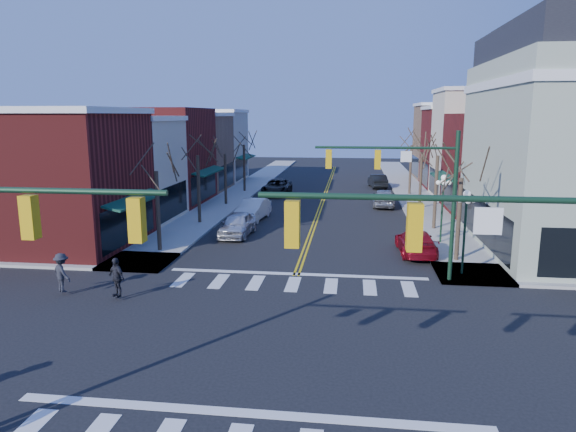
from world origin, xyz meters
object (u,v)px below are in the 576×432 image
(lamppost_midblock, at_px, (443,197))
(car_right_mid, at_px, (384,198))
(pedestrian_dark_a, at_px, (116,277))
(car_left_near, at_px, (237,224))
(pedestrian_dark_b, at_px, (62,273))
(car_right_far, at_px, (378,181))
(car_right_near, at_px, (416,242))
(lamppost_corner, at_px, (465,218))
(car_left_mid, at_px, (253,210))
(car_left_far, at_px, (277,187))

(lamppost_midblock, bearing_deg, car_right_mid, 101.78)
(car_right_mid, relative_size, pedestrian_dark_a, 2.67)
(car_left_near, bearing_deg, pedestrian_dark_b, -110.99)
(lamppost_midblock, relative_size, pedestrian_dark_b, 2.45)
(car_right_far, bearing_deg, car_right_mid, 82.63)
(car_right_near, height_order, car_right_mid, car_right_mid)
(lamppost_corner, bearing_deg, car_left_near, 151.14)
(car_left_mid, bearing_deg, car_right_near, -31.04)
(lamppost_midblock, bearing_deg, car_right_far, 96.17)
(lamppost_midblock, distance_m, car_left_near, 13.20)
(lamppost_corner, relative_size, car_left_far, 0.78)
(car_left_far, relative_size, pedestrian_dark_b, 3.16)
(lamppost_corner, distance_m, car_left_near, 15.00)
(car_left_far, distance_m, pedestrian_dark_a, 30.60)
(lamppost_corner, bearing_deg, pedestrian_dark_a, -161.16)
(car_left_far, xyz_separation_m, car_right_mid, (10.26, -5.57, 0.02))
(lamppost_corner, xyz_separation_m, lamppost_midblock, (0.00, 6.50, 0.00))
(car_right_far, bearing_deg, pedestrian_dark_b, 59.82)
(lamppost_midblock, height_order, car_left_mid, lamppost_midblock)
(car_right_mid, relative_size, pedestrian_dark_b, 2.63)
(pedestrian_dark_b, bearing_deg, car_right_far, -79.63)
(car_left_mid, bearing_deg, car_right_far, 68.03)
(car_right_near, height_order, car_right_far, car_right_far)
(car_left_near, xyz_separation_m, car_right_mid, (10.26, 12.46, 0.02))
(pedestrian_dark_a, bearing_deg, car_left_near, 110.36)
(car_left_near, height_order, car_left_mid, car_left_mid)
(car_left_far, height_order, pedestrian_dark_b, pedestrian_dark_b)
(car_left_mid, relative_size, car_right_mid, 1.03)
(car_right_far, xyz_separation_m, pedestrian_dark_b, (-15.48, -36.63, 0.29))
(car_left_mid, relative_size, car_right_far, 1.06)
(lamppost_midblock, bearing_deg, lamppost_corner, -90.00)
(pedestrian_dark_b, bearing_deg, lamppost_corner, -131.31)
(car_left_mid, bearing_deg, pedestrian_dark_b, -100.29)
(car_left_mid, bearing_deg, pedestrian_dark_a, -91.82)
(car_left_mid, bearing_deg, lamppost_corner, -37.54)
(car_left_far, relative_size, pedestrian_dark_a, 3.21)
(car_left_far, bearing_deg, pedestrian_dark_b, -99.53)
(car_left_far, xyz_separation_m, car_right_far, (10.28, 6.42, -0.03))
(car_left_near, bearing_deg, car_right_mid, 52.65)
(car_right_mid, bearing_deg, car_left_near, 52.61)
(car_left_near, height_order, pedestrian_dark_a, pedestrian_dark_a)
(lamppost_midblock, xyz_separation_m, car_right_mid, (-2.74, 13.12, -2.17))
(car_left_mid, distance_m, pedestrian_dark_a, 17.95)
(car_left_mid, distance_m, car_left_far, 12.72)
(car_left_mid, distance_m, car_right_mid, 12.51)
(car_left_far, bearing_deg, car_right_near, -61.98)
(car_right_mid, bearing_deg, car_right_near, 95.51)
(lamppost_corner, height_order, car_right_mid, lamppost_corner)
(lamppost_midblock, distance_m, car_right_mid, 13.58)
(pedestrian_dark_b, bearing_deg, pedestrian_dark_a, -152.80)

